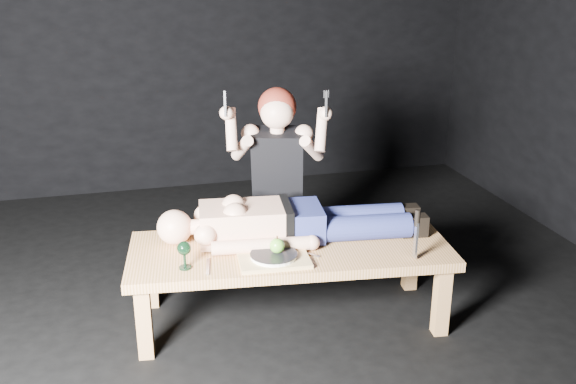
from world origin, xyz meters
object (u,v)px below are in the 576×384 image
Objects in this scene: lying_man at (296,217)px; carving_knife at (416,235)px; goblet at (184,255)px; serving_tray at (274,259)px; table at (290,283)px; kneeling_woman at (278,180)px.

carving_knife reaches higher than lying_man.
serving_tray is at bearing -3.83° from goblet.
carving_knife is (0.72, -0.16, 0.13)m from serving_tray.
table is 11.76× the size of goblet.
lying_man is 4.48× the size of serving_tray.
lying_man is 1.29× the size of kneeling_woman.
lying_man is (0.06, 0.12, 0.35)m from table.
table is 1.07× the size of lying_man.
kneeling_woman is 8.54× the size of goblet.
table is at bearing 49.38° from serving_tray.
goblet is at bearing 176.17° from serving_tray.
table is 6.31× the size of carving_knife.
kneeling_woman reaches higher than table.
carving_knife reaches higher than serving_tray.
serving_tray is 0.75m from carving_knife.
lying_man is at bearing -75.77° from kneeling_woman.
goblet is (-0.46, 0.03, 0.06)m from serving_tray.
goblet is at bearing -161.92° from table.
kneeling_woman is 3.47× the size of serving_tray.
serving_tray is (-0.21, -0.74, -0.17)m from kneeling_woman.
goblet is (-0.58, -0.12, 0.30)m from table.
carving_knife is at bearing -21.39° from table.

